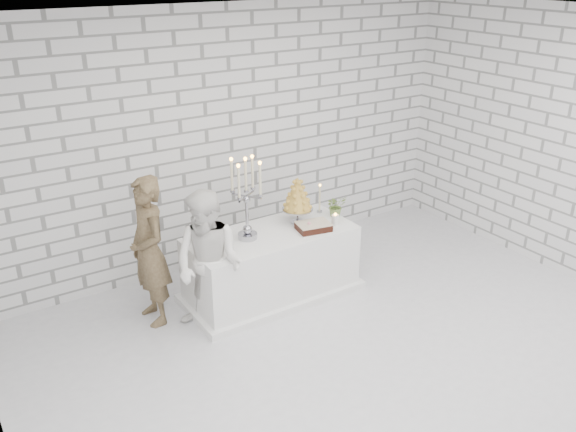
{
  "coord_description": "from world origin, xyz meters",
  "views": [
    {
      "loc": [
        -3.12,
        -3.51,
        3.45
      ],
      "look_at": [
        -0.11,
        1.13,
        1.05
      ],
      "focal_mm": 37.59,
      "sensor_mm": 36.0,
      "label": 1
    }
  ],
  "objects_px": {
    "cake_table": "(271,264)",
    "groom": "(149,251)",
    "bride": "(209,264)",
    "candelabra": "(246,199)",
    "croquembouche": "(298,200)"
  },
  "relations": [
    {
      "from": "cake_table",
      "to": "groom",
      "type": "xyz_separation_m",
      "value": [
        -1.26,
        0.24,
        0.4
      ]
    },
    {
      "from": "bride",
      "to": "candelabra",
      "type": "height_order",
      "value": "candelabra"
    },
    {
      "from": "groom",
      "to": "candelabra",
      "type": "height_order",
      "value": "candelabra"
    },
    {
      "from": "bride",
      "to": "candelabra",
      "type": "bearing_deg",
      "value": 84.63
    },
    {
      "from": "candelabra",
      "to": "croquembouche",
      "type": "distance_m",
      "value": 0.68
    },
    {
      "from": "groom",
      "to": "croquembouche",
      "type": "bearing_deg",
      "value": 82.93
    },
    {
      "from": "cake_table",
      "to": "candelabra",
      "type": "relative_size",
      "value": 2.04
    },
    {
      "from": "cake_table",
      "to": "croquembouche",
      "type": "distance_m",
      "value": 0.75
    },
    {
      "from": "cake_table",
      "to": "croquembouche",
      "type": "xyz_separation_m",
      "value": [
        0.38,
        0.07,
        0.64
      ]
    },
    {
      "from": "croquembouche",
      "to": "cake_table",
      "type": "bearing_deg",
      "value": -169.07
    },
    {
      "from": "bride",
      "to": "candelabra",
      "type": "xyz_separation_m",
      "value": [
        0.58,
        0.28,
        0.45
      ]
    },
    {
      "from": "candelabra",
      "to": "cake_table",
      "type": "bearing_deg",
      "value": -4.86
    },
    {
      "from": "groom",
      "to": "candelabra",
      "type": "xyz_separation_m",
      "value": [
        0.99,
        -0.22,
        0.42
      ]
    },
    {
      "from": "groom",
      "to": "bride",
      "type": "relative_size",
      "value": 1.05
    },
    {
      "from": "cake_table",
      "to": "bride",
      "type": "relative_size",
      "value": 1.22
    }
  ]
}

